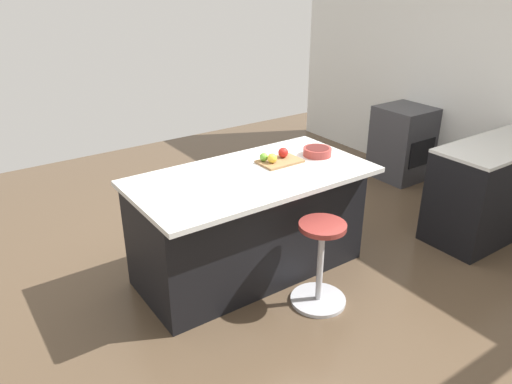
{
  "coord_description": "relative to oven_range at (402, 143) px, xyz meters",
  "views": [
    {
      "loc": [
        2.3,
        3.02,
        2.43
      ],
      "look_at": [
        0.25,
        0.07,
        0.79
      ],
      "focal_mm": 34.56,
      "sensor_mm": 36.0,
      "label": 1
    }
  ],
  "objects": [
    {
      "name": "ground_plane",
      "position": [
        2.52,
        0.71,
        -0.45
      ],
      "size": [
        7.46,
        7.46,
        0.0
      ],
      "primitive_type": "plane",
      "color": "brown"
    },
    {
      "name": "interior_partition_left",
      "position": [
        -0.35,
        0.71,
        0.89
      ],
      "size": [
        0.12,
        5.74,
        2.68
      ],
      "color": "silver",
      "rests_on": "ground_plane"
    },
    {
      "name": "oven_range",
      "position": [
        0.0,
        0.0,
        0.0
      ],
      "size": [
        0.6,
        0.61,
        0.9
      ],
      "color": "#38383D",
      "rests_on": "ground_plane"
    },
    {
      "name": "kitchen_island",
      "position": [
        2.76,
        0.68,
        0.02
      ],
      "size": [
        1.95,
        1.02,
        0.93
      ],
      "color": "black",
      "rests_on": "ground_plane"
    },
    {
      "name": "stool_by_window",
      "position": [
        2.57,
        1.37,
        -0.12
      ],
      "size": [
        0.44,
        0.44,
        0.7
      ],
      "color": "#B7B7BC",
      "rests_on": "ground_plane"
    },
    {
      "name": "cutting_board",
      "position": [
        2.43,
        0.65,
        0.49
      ],
      "size": [
        0.36,
        0.24,
        0.02
      ],
      "primitive_type": "cube",
      "color": "olive",
      "rests_on": "kitchen_island"
    },
    {
      "name": "apple_yellow",
      "position": [
        2.52,
        0.66,
        0.54
      ],
      "size": [
        0.08,
        0.08,
        0.08
      ],
      "primitive_type": "sphere",
      "color": "gold",
      "rests_on": "cutting_board"
    },
    {
      "name": "apple_green",
      "position": [
        2.55,
        0.59,
        0.54
      ],
      "size": [
        0.07,
        0.07,
        0.07
      ],
      "primitive_type": "sphere",
      "color": "#609E2D",
      "rests_on": "cutting_board"
    },
    {
      "name": "apple_red",
      "position": [
        2.36,
        0.61,
        0.54
      ],
      "size": [
        0.09,
        0.09,
        0.09
      ],
      "primitive_type": "sphere",
      "color": "red",
      "rests_on": "cutting_board"
    },
    {
      "name": "fruit_bowl",
      "position": [
        2.06,
        0.7,
        0.52
      ],
      "size": [
        0.25,
        0.25,
        0.07
      ],
      "color": "#993833",
      "rests_on": "kitchen_island"
    }
  ]
}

